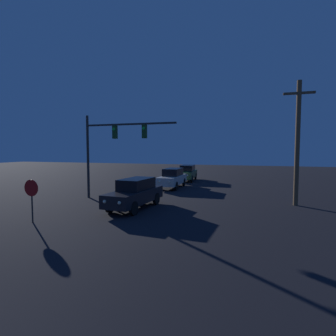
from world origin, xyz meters
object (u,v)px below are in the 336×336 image
(car_near, at_px, (135,193))
(traffic_signal_mast, at_px, (110,142))
(stop_sign, at_px, (31,193))
(car_mid, at_px, (172,178))
(car_far, at_px, (187,173))
(utility_pole, at_px, (298,141))

(car_near, relative_size, traffic_signal_mast, 0.73)
(traffic_signal_mast, relative_size, stop_sign, 3.26)
(car_mid, height_order, stop_sign, stop_sign)
(car_far, height_order, utility_pole, utility_pole)
(car_near, relative_size, car_mid, 1.01)
(car_far, bearing_deg, stop_sign, 77.18)
(car_near, bearing_deg, utility_pole, -153.73)
(car_far, xyz_separation_m, stop_sign, (-2.99, -18.99, 0.53))
(car_mid, xyz_separation_m, car_far, (-0.00, 5.81, 0.00))
(traffic_signal_mast, bearing_deg, stop_sign, -94.27)
(traffic_signal_mast, relative_size, utility_pole, 0.88)
(utility_pole, bearing_deg, stop_sign, -147.12)
(car_far, height_order, traffic_signal_mast, traffic_signal_mast)
(car_far, relative_size, stop_sign, 2.38)
(car_mid, bearing_deg, stop_sign, 76.24)
(car_mid, height_order, utility_pole, utility_pole)
(car_far, bearing_deg, traffic_signal_mast, 74.81)
(car_far, xyz_separation_m, traffic_signal_mast, (-2.50, -12.51, 3.11))
(car_near, height_order, utility_pole, utility_pole)
(utility_pole, bearing_deg, car_near, -157.54)
(car_near, distance_m, traffic_signal_mast, 4.76)
(traffic_signal_mast, xyz_separation_m, utility_pole, (12.07, 1.63, -0.02))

